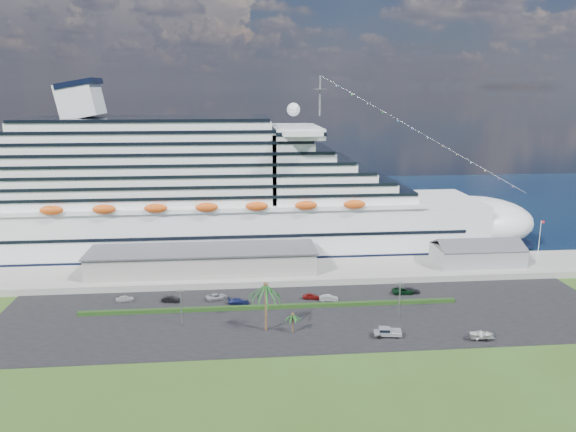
{
  "coord_description": "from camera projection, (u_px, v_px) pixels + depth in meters",
  "views": [
    {
      "loc": [
        -15.81,
        -106.5,
        50.54
      ],
      "look_at": [
        -2.87,
        30.0,
        18.99
      ],
      "focal_mm": 35.0,
      "sensor_mm": 36.0,
      "label": 1
    }
  ],
  "objects": [
    {
      "name": "lamp_post_right",
      "position": [
        400.0,
        296.0,
        124.51
      ],
      "size": [
        1.6,
        0.35,
        8.27
      ],
      "color": "gray",
      "rests_on": "asphalt_lot"
    },
    {
      "name": "flagpole",
      "position": [
        540.0,
        239.0,
        159.5
      ],
      "size": [
        1.08,
        0.16,
        12.0
      ],
      "color": "silver",
      "rests_on": "wharf"
    },
    {
      "name": "parked_car_3",
      "position": [
        239.0,
        301.0,
        133.35
      ],
      "size": [
        5.31,
        2.87,
        1.46
      ],
      "primitive_type": "imported",
      "rotation": [
        0.0,
        0.0,
        1.4
      ],
      "color": "#161D4D",
      "rests_on": "asphalt_lot"
    },
    {
      "name": "asphalt_lot",
      "position": [
        309.0,
        316.0,
        126.77
      ],
      "size": [
        140.0,
        38.0,
        0.12
      ],
      "primitive_type": "cube",
      "color": "black",
      "rests_on": "ground"
    },
    {
      "name": "terminal_building",
      "position": [
        203.0,
        260.0,
        151.5
      ],
      "size": [
        61.0,
        15.0,
        6.3
      ],
      "color": "gray",
      "rests_on": "wharf"
    },
    {
      "name": "water",
      "position": [
        273.0,
        207.0,
        242.23
      ],
      "size": [
        420.0,
        160.0,
        0.02
      ],
      "primitive_type": "cube",
      "color": "black",
      "rests_on": "ground"
    },
    {
      "name": "port_shed",
      "position": [
        477.0,
        254.0,
        158.71
      ],
      "size": [
        24.0,
        12.31,
        7.37
      ],
      "color": "gray",
      "rests_on": "wharf"
    },
    {
      "name": "parked_car_2",
      "position": [
        217.0,
        297.0,
        136.3
      ],
      "size": [
        5.72,
        3.92,
        1.45
      ],
      "primitive_type": "imported",
      "rotation": [
        0.0,
        0.0,
        1.89
      ],
      "color": "#A2A4AB",
      "rests_on": "asphalt_lot"
    },
    {
      "name": "parked_car_7",
      "position": [
        410.0,
        290.0,
        140.72
      ],
      "size": [
        5.39,
        3.02,
        1.47
      ],
      "primitive_type": "imported",
      "rotation": [
        0.0,
        0.0,
        1.37
      ],
      "color": "#232328",
      "rests_on": "asphalt_lot"
    },
    {
      "name": "wharf",
      "position": [
        295.0,
        272.0,
        154.72
      ],
      "size": [
        240.0,
        20.0,
        1.8
      ],
      "primitive_type": "cube",
      "color": "gray",
      "rests_on": "ground"
    },
    {
      "name": "parked_car_5",
      "position": [
        329.0,
        298.0,
        135.36
      ],
      "size": [
        4.66,
        2.15,
        1.48
      ],
      "primitive_type": "imported",
      "rotation": [
        0.0,
        0.0,
        1.44
      ],
      "color": "#979A9D",
      "rests_on": "asphalt_lot"
    },
    {
      "name": "parked_car_6",
      "position": [
        403.0,
        291.0,
        140.11
      ],
      "size": [
        5.73,
        2.84,
        1.56
      ],
      "primitive_type": "imported",
      "rotation": [
        0.0,
        0.0,
        1.53
      ],
      "color": "black",
      "rests_on": "asphalt_lot"
    },
    {
      "name": "hedge",
      "position": [
        272.0,
        307.0,
        130.77
      ],
      "size": [
        88.0,
        1.1,
        0.9
      ],
      "primitive_type": "cube",
      "color": "black",
      "rests_on": "asphalt_lot"
    },
    {
      "name": "palm_short",
      "position": [
        293.0,
        317.0,
        117.3
      ],
      "size": [
        3.53,
        3.53,
        4.56
      ],
      "color": "#47301E",
      "rests_on": "ground"
    },
    {
      "name": "ground",
      "position": [
        315.0,
        337.0,
        116.11
      ],
      "size": [
        420.0,
        420.0,
        0.0
      ],
      "primitive_type": "plane",
      "color": "#344C19",
      "rests_on": "ground"
    },
    {
      "name": "boat_trailer",
      "position": [
        482.0,
        334.0,
        114.43
      ],
      "size": [
        6.28,
        4.21,
        1.79
      ],
      "color": "gray",
      "rests_on": "asphalt_lot"
    },
    {
      "name": "palm_tall",
      "position": [
        266.0,
        290.0,
        117.01
      ],
      "size": [
        8.82,
        8.82,
        11.13
      ],
      "color": "#47301E",
      "rests_on": "ground"
    },
    {
      "name": "parked_car_4",
      "position": [
        311.0,
        296.0,
        136.62
      ],
      "size": [
        4.41,
        2.5,
        1.42
      ],
      "primitive_type": "imported",
      "rotation": [
        0.0,
        0.0,
        1.36
      ],
      "color": "maroon",
      "rests_on": "asphalt_lot"
    },
    {
      "name": "lamp_post_left",
      "position": [
        181.0,
        303.0,
        120.1
      ],
      "size": [
        1.6,
        0.35,
        8.27
      ],
      "color": "gray",
      "rests_on": "asphalt_lot"
    },
    {
      "name": "parked_car_0",
      "position": [
        125.0,
        299.0,
        135.07
      ],
      "size": [
        4.44,
        2.42,
        1.43
      ],
      "primitive_type": "imported",
      "rotation": [
        0.0,
        0.0,
        1.75
      ],
      "color": "#BBBABD",
      "rests_on": "asphalt_lot"
    },
    {
      "name": "cruise_ship",
      "position": [
        217.0,
        200.0,
        172.48
      ],
      "size": [
        191.0,
        38.0,
        54.0
      ],
      "color": "silver",
      "rests_on": "ground"
    },
    {
      "name": "parked_car_1",
      "position": [
        171.0,
        299.0,
        134.62
      ],
      "size": [
        4.63,
        2.31,
        1.46
      ],
      "primitive_type": "imported",
      "rotation": [
        0.0,
        0.0,
        1.39
      ],
      "color": "black",
      "rests_on": "asphalt_lot"
    },
    {
      "name": "pickup_truck",
      "position": [
        387.0,
        332.0,
        115.84
      ],
      "size": [
        5.96,
        2.9,
        2.01
      ],
      "color": "black",
      "rests_on": "asphalt_lot"
    }
  ]
}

